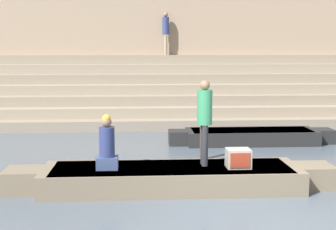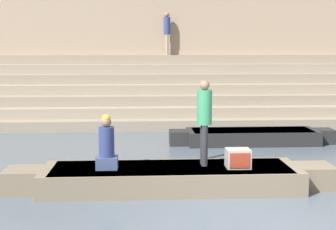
# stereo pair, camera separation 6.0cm
# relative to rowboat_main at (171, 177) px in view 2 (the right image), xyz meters

# --- Properties ---
(ground_plane) EXTENTS (120.00, 120.00, 0.00)m
(ground_plane) POSITION_rel_rowboat_main_xyz_m (1.21, -1.61, -0.25)
(ground_plane) COLOR #4C5660
(ghat_steps) EXTENTS (36.00, 4.12, 2.58)m
(ghat_steps) POSITION_rel_rowboat_main_xyz_m (1.21, 9.29, 0.68)
(ghat_steps) COLOR gray
(ghat_steps) RESTS_ON ground
(back_wall) EXTENTS (34.20, 1.28, 8.02)m
(back_wall) POSITION_rel_rowboat_main_xyz_m (1.21, 11.36, 3.74)
(back_wall) COLOR tan
(back_wall) RESTS_ON ground
(rowboat_main) EXTENTS (6.71, 1.52, 0.46)m
(rowboat_main) POSITION_rel_rowboat_main_xyz_m (0.00, 0.00, 0.00)
(rowboat_main) COLOR #756651
(rowboat_main) RESTS_ON ground
(person_standing) EXTENTS (0.31, 0.31, 1.76)m
(person_standing) POSITION_rel_rowboat_main_xyz_m (0.69, 0.13, 1.24)
(person_standing) COLOR #28282D
(person_standing) RESTS_ON rowboat_main
(person_rowing) EXTENTS (0.43, 0.34, 1.11)m
(person_rowing) POSITION_rel_rowboat_main_xyz_m (-1.30, -0.07, 0.67)
(person_rowing) COLOR #3D4C75
(person_rowing) RESTS_ON rowboat_main
(tv_set) EXTENTS (0.48, 0.41, 0.38)m
(tv_set) POSITION_rel_rowboat_main_xyz_m (1.35, -0.12, 0.41)
(tv_set) COLOR #9E998E
(tv_set) RESTS_ON rowboat_main
(moored_boat_shore) EXTENTS (5.00, 1.19, 0.42)m
(moored_boat_shore) POSITION_rel_rowboat_main_xyz_m (2.73, 4.46, -0.02)
(moored_boat_shore) COLOR black
(moored_boat_shore) RESTS_ON ground
(mooring_post) EXTENTS (0.14, 0.14, 1.29)m
(mooring_post) POSITION_rel_rowboat_main_xyz_m (0.97, 2.48, 0.40)
(mooring_post) COLOR #473828
(mooring_post) RESTS_ON ground
(person_on_steps) EXTENTS (0.28, 0.28, 1.76)m
(person_on_steps) POSITION_rel_rowboat_main_xyz_m (0.47, 10.47, 3.38)
(person_on_steps) COLOR gray
(person_on_steps) RESTS_ON ghat_steps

